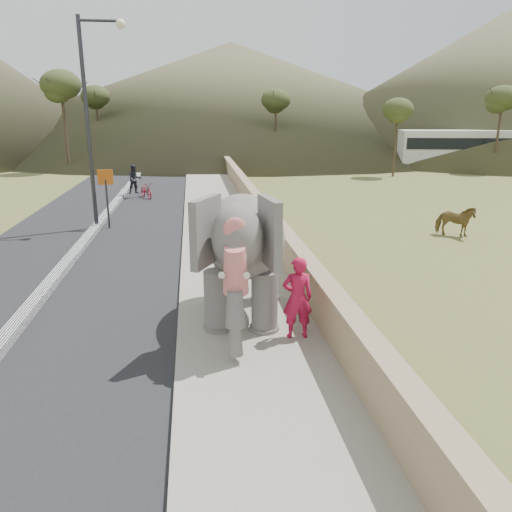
# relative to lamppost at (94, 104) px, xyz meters

# --- Properties ---
(ground) EXTENTS (160.00, 160.00, 0.00)m
(ground) POSITION_rel_lamppost_xyz_m (4.69, -14.57, -4.87)
(ground) COLOR olive
(ground) RESTS_ON ground
(road) EXTENTS (7.00, 120.00, 0.03)m
(road) POSITION_rel_lamppost_xyz_m (-0.31, -4.57, -4.86)
(road) COLOR black
(road) RESTS_ON ground
(median) EXTENTS (0.35, 120.00, 0.22)m
(median) POSITION_rel_lamppost_xyz_m (-0.31, -4.57, -4.76)
(median) COLOR black
(median) RESTS_ON ground
(walkway) EXTENTS (3.00, 120.00, 0.15)m
(walkway) POSITION_rel_lamppost_xyz_m (4.69, -4.57, -4.80)
(walkway) COLOR #9E9687
(walkway) RESTS_ON ground
(parapet) EXTENTS (0.30, 120.00, 1.10)m
(parapet) POSITION_rel_lamppost_xyz_m (6.34, -4.57, -4.32)
(parapet) COLOR tan
(parapet) RESTS_ON ground
(lamppost) EXTENTS (1.76, 0.36, 8.00)m
(lamppost) POSITION_rel_lamppost_xyz_m (0.00, 0.00, 0.00)
(lamppost) COLOR #343238
(lamppost) RESTS_ON ground
(signboard) EXTENTS (0.60, 0.08, 2.40)m
(signboard) POSITION_rel_lamppost_xyz_m (0.19, -0.04, -3.23)
(signboard) COLOR #2D2D33
(signboard) RESTS_ON ground
(cow) EXTENTS (1.56, 1.33, 1.21)m
(cow) POSITION_rel_lamppost_xyz_m (13.46, -3.06, -4.27)
(cow) COLOR brown
(cow) RESTS_ON ground
(distant_car) EXTENTS (4.55, 3.25, 1.44)m
(distant_car) POSITION_rel_lamppost_xyz_m (20.68, 21.44, -4.15)
(distant_car) COLOR #A8AAAF
(distant_car) RESTS_ON ground
(bus_white) EXTENTS (11.27, 4.51, 3.10)m
(bus_white) POSITION_rel_lamppost_xyz_m (26.26, 18.90, -3.32)
(bus_white) COLOR silver
(bus_white) RESTS_ON ground
(hill_right) EXTENTS (56.00, 56.00, 16.00)m
(hill_right) POSITION_rel_lamppost_xyz_m (40.69, 37.43, 3.13)
(hill_right) COLOR brown
(hill_right) RESTS_ON ground
(hill_far) EXTENTS (80.00, 80.00, 14.00)m
(hill_far) POSITION_rel_lamppost_xyz_m (9.69, 55.43, 2.13)
(hill_far) COLOR brown
(hill_far) RESTS_ON ground
(elephant_and_man) EXTENTS (2.62, 4.25, 2.88)m
(elephant_and_man) POSITION_rel_lamppost_xyz_m (4.71, -9.89, -3.29)
(elephant_and_man) COLOR slate
(elephant_and_man) RESTS_ON ground
(motorcyclist) EXTENTS (1.63, 1.72, 1.84)m
(motorcyclist) POSITION_rel_lamppost_xyz_m (0.80, 7.33, -4.15)
(motorcyclist) COLOR maroon
(motorcyclist) RESTS_ON ground
(trees) EXTENTS (48.18, 40.51, 8.24)m
(trees) POSITION_rel_lamppost_xyz_m (8.33, 13.52, -1.23)
(trees) COLOR #473828
(trees) RESTS_ON ground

